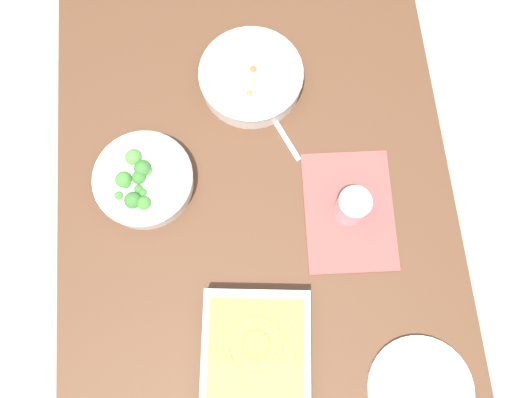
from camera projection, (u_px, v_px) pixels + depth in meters
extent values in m
plane|color=#B2A899|center=(256.00, 253.00, 1.92)|extent=(6.00, 6.00, 0.00)
cube|color=brown|center=(256.00, 201.00, 1.23)|extent=(1.20, 0.90, 0.04)
cylinder|color=brown|center=(359.00, 61.00, 1.73)|extent=(0.06, 0.06, 0.70)
cylinder|color=brown|center=(121.00, 81.00, 1.72)|extent=(0.06, 0.06, 0.70)
cube|color=#B24C47|center=(349.00, 211.00, 1.20)|extent=(0.29, 0.21, 0.00)
cylinder|color=silver|center=(251.00, 78.00, 1.26)|extent=(0.24, 0.24, 0.05)
torus|color=silver|center=(251.00, 73.00, 1.23)|extent=(0.25, 0.25, 0.01)
cylinder|color=olive|center=(251.00, 77.00, 1.25)|extent=(0.20, 0.20, 0.03)
sphere|color=olive|center=(250.00, 94.00, 1.22)|extent=(0.02, 0.02, 0.02)
sphere|color=#C66633|center=(253.00, 70.00, 1.24)|extent=(0.02, 0.02, 0.02)
sphere|color=olive|center=(254.00, 81.00, 1.23)|extent=(0.02, 0.02, 0.02)
cylinder|color=silver|center=(144.00, 181.00, 1.19)|extent=(0.22, 0.22, 0.05)
torus|color=silver|center=(142.00, 178.00, 1.17)|extent=(0.22, 0.22, 0.01)
cylinder|color=#8CB272|center=(144.00, 180.00, 1.19)|extent=(0.18, 0.18, 0.02)
sphere|color=#3D7A33|center=(139.00, 189.00, 1.17)|extent=(0.02, 0.02, 0.02)
sphere|color=#569E42|center=(134.00, 157.00, 1.18)|extent=(0.04, 0.04, 0.04)
sphere|color=#3D7A33|center=(143.00, 193.00, 1.16)|extent=(0.02, 0.02, 0.02)
sphere|color=#3D7A33|center=(133.00, 201.00, 1.16)|extent=(0.04, 0.04, 0.04)
sphere|color=#3D7A33|center=(127.00, 184.00, 1.17)|extent=(0.02, 0.02, 0.02)
sphere|color=#478C38|center=(144.00, 205.00, 1.16)|extent=(0.03, 0.03, 0.03)
sphere|color=#478C38|center=(119.00, 196.00, 1.16)|extent=(0.02, 0.02, 0.02)
sphere|color=#3D7A33|center=(143.00, 169.00, 1.18)|extent=(0.04, 0.04, 0.04)
sphere|color=#478C38|center=(124.00, 180.00, 1.17)|extent=(0.04, 0.04, 0.04)
sphere|color=#3D7A33|center=(139.00, 178.00, 1.17)|extent=(0.03, 0.03, 0.03)
sphere|color=#478C38|center=(148.00, 171.00, 1.18)|extent=(0.02, 0.02, 0.02)
cube|color=silver|center=(256.00, 365.00, 1.08)|extent=(0.32, 0.25, 0.06)
cube|color=#DBAD56|center=(256.00, 365.00, 1.07)|extent=(0.28, 0.22, 0.04)
cylinder|color=#B2BCC6|center=(352.00, 206.00, 1.16)|extent=(0.07, 0.07, 0.08)
cylinder|color=black|center=(351.00, 208.00, 1.17)|extent=(0.06, 0.06, 0.05)
cylinder|color=white|center=(420.00, 390.00, 1.09)|extent=(0.22, 0.22, 0.01)
cube|color=silver|center=(284.00, 136.00, 1.24)|extent=(0.13, 0.07, 0.01)
ellipsoid|color=silver|center=(266.00, 106.00, 1.26)|extent=(0.05, 0.04, 0.01)
cube|color=silver|center=(146.00, 183.00, 1.21)|extent=(0.04, 0.14, 0.01)
ellipsoid|color=silver|center=(183.00, 187.00, 1.21)|extent=(0.03, 0.04, 0.01)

